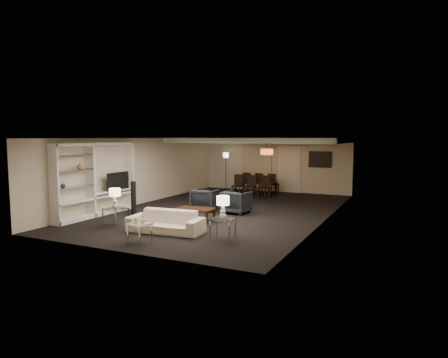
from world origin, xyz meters
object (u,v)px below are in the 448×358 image
object	(u,v)px
chair_nl	(237,185)
chair_nr	(263,187)
armchair_left	(205,200)
side_table_left	(116,217)
vase_blue	(63,185)
chair_fr	(273,184)
dining_table	(256,188)
chair_nm	(250,186)
marble_table	(140,233)
sofa	(166,222)
side_table_right	(223,229)
vase_amber	(79,166)
chair_fm	(261,183)
armchair_right	(236,202)
television	(116,181)
chair_fl	(249,182)
table_lamp_right	(223,208)
table_lamp_left	(115,198)
floor_lamp	(226,172)
floor_speaker	(133,198)
coffee_table	(195,215)
pendant_light	(267,152)

from	to	relation	value
chair_nl	chair_nr	bearing A→B (deg)	-2.26
armchair_left	side_table_left	bearing A→B (deg)	64.73
vase_blue	chair_fr	size ratio (longest dim) A/B	0.17
dining_table	chair_nm	bearing A→B (deg)	-85.44
marble_table	chair_fr	xyz separation A→B (m)	(0.24, 9.30, 0.23)
sofa	side_table_right	xyz separation A→B (m)	(1.70, 0.00, -0.04)
vase_amber	chair_nm	world-z (taller)	vase_amber
armchair_left	chair_nr	world-z (taller)	chair_nr
armchair_left	marble_table	bearing A→B (deg)	90.93
vase_amber	chair_fm	distance (m)	8.53
armchair_right	television	world-z (taller)	television
chair_fl	marble_table	bearing A→B (deg)	100.36
armchair_right	television	xyz separation A→B (m)	(-3.87, -1.45, 0.67)
chair_nr	table_lamp_right	bearing A→B (deg)	-70.45
table_lamp_left	marble_table	world-z (taller)	table_lamp_left
side_table_left	floor_lamp	world-z (taller)	floor_lamp
marble_table	chair_fl	world-z (taller)	chair_fl
chair_fm	floor_lamp	world-z (taller)	floor_lamp
armchair_left	chair_nl	world-z (taller)	chair_nl
armchair_right	floor_speaker	distance (m)	3.39
floor_speaker	chair_fl	world-z (taller)	floor_speaker
coffee_table	chair_nr	xyz separation A→B (m)	(0.24, 5.30, 0.26)
armchair_right	vase_amber	world-z (taller)	vase_amber
armchair_left	chair_fr	distance (m)	4.97
marble_table	table_lamp_left	bearing A→B (deg)	147.09
armchair_left	table_lamp_left	distance (m)	3.50
armchair_left	table_lamp_right	distance (m)	4.05
sofa	television	distance (m)	3.83
chair_nl	chair_nm	xyz separation A→B (m)	(0.60, 0.00, 0.00)
pendant_light	floor_speaker	bearing A→B (deg)	-115.60
pendant_light	chair_fr	distance (m)	1.85
table_lamp_left	vase_amber	bearing A→B (deg)	170.11
pendant_light	chair_fl	distance (m)	2.25
table_lamp_right	vase_amber	xyz separation A→B (m)	(-5.00, 0.28, 0.84)
dining_table	side_table_right	bearing A→B (deg)	-70.17
table_lamp_left	chair_fr	size ratio (longest dim) A/B	0.62
armchair_left	marble_table	distance (m)	4.44
sofa	vase_amber	bearing A→B (deg)	169.95
table_lamp_right	armchair_left	bearing A→B (deg)	124.88
chair_fr	table_lamp_left	bearing A→B (deg)	83.21
vase_blue	floor_lamp	world-z (taller)	floor_lamp
marble_table	floor_speaker	xyz separation A→B (m)	(-2.31, 2.68, 0.32)
vase_amber	chair_fl	size ratio (longest dim) A/B	0.19
coffee_table	vase_blue	xyz separation A→B (m)	(-3.30, -1.98, 0.94)
chair_nr	side_table_right	bearing A→B (deg)	-70.45
chair_nl	chair_nm	world-z (taller)	same
pendant_light	sofa	world-z (taller)	pendant_light
chair_nl	chair_nm	size ratio (longest dim) A/B	1.00
television	armchair_right	bearing A→B (deg)	-69.39
table_lamp_left	chair_nm	size ratio (longest dim) A/B	0.62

